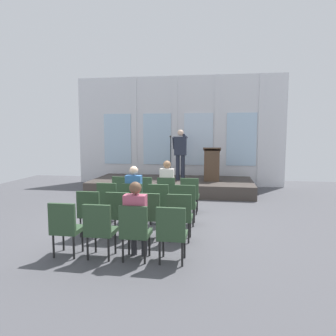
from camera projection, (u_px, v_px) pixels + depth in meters
ground_plane at (147, 223)px, 7.31m from camera, size 14.35×14.35×0.00m
rear_partition at (179, 132)px, 12.47m from camera, size 8.24×0.14×4.28m
stage_platform at (172, 186)px, 11.19m from camera, size 5.60×2.49×0.43m
speaker at (180, 151)px, 11.02m from camera, size 0.51×0.69×1.76m
mic_stand at (170, 169)px, 11.35m from camera, size 0.28×0.28×1.55m
lectern at (212, 165)px, 10.83m from camera, size 0.60×0.48×1.16m
chair_r0_c0 at (122, 191)px, 8.38m from camera, size 0.46×0.44×0.94m
chair_r0_c1 at (144, 192)px, 8.28m from camera, size 0.46×0.44×0.94m
chair_r0_c2 at (167, 193)px, 8.19m from camera, size 0.46×0.44×0.94m
audience_r0_c2 at (167, 184)px, 8.24m from camera, size 0.36×0.39×1.37m
chair_r0_c3 at (190, 193)px, 8.09m from camera, size 0.46×0.44×0.94m
chair_r1_c0 at (109, 199)px, 7.34m from camera, size 0.46×0.44×0.94m
chair_r1_c1 at (134, 200)px, 7.25m from camera, size 0.46×0.44×0.94m
audience_r1_c1 at (134, 191)px, 7.31m from camera, size 0.36×0.39×1.32m
chair_r1_c2 at (159, 201)px, 7.15m from camera, size 0.46×0.44×0.94m
chair_r1_c3 at (186, 202)px, 7.06m from camera, size 0.46×0.44×0.94m
chair_r2_c0 at (91, 210)px, 6.31m from camera, size 0.46×0.44×0.94m
chair_r2_c1 at (119, 212)px, 6.22m from camera, size 0.46×0.44×0.94m
chair_r2_c2 at (149, 213)px, 6.12m from camera, size 0.46×0.44×0.94m
chair_r2_c3 at (180, 214)px, 6.03m from camera, size 0.46×0.44×0.94m
chair_r3_c0 at (65, 226)px, 5.28m from camera, size 0.46×0.44×0.94m
chair_r3_c1 at (100, 227)px, 5.19m from camera, size 0.46×0.44×0.94m
chair_r3_c2 at (135, 229)px, 5.09m from camera, size 0.46×0.44×0.94m
audience_r3_c2 at (136, 216)px, 5.15m from camera, size 0.36×0.39×1.30m
chair_r3_c3 at (172, 231)px, 5.00m from camera, size 0.46×0.44×0.94m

